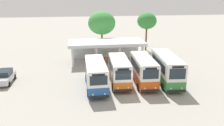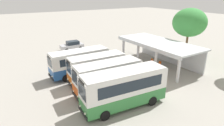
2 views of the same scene
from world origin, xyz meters
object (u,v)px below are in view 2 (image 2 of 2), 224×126
(waiting_chair_middle_seat, at_px, (159,63))
(waiting_chair_second_from_end, at_px, (155,62))
(city_bus_second_in_row, at_px, (97,67))
(waiting_chair_end_by_column, at_px, (151,61))
(city_bus_nearest_orange, at_px, (80,61))
(parked_car_flank, at_px, (72,45))
(city_bus_middle_cream, at_px, (108,77))
(city_bus_fourth_amber, at_px, (124,87))

(waiting_chair_middle_seat, bearing_deg, waiting_chair_second_from_end, -175.39)
(city_bus_second_in_row, xyz_separation_m, waiting_chair_end_by_column, (-1.00, 9.43, -1.26))
(city_bus_nearest_orange, distance_m, city_bus_second_in_row, 3.09)
(parked_car_flank, relative_size, waiting_chair_end_by_column, 4.73)
(waiting_chair_end_by_column, bearing_deg, waiting_chair_middle_seat, 5.44)
(waiting_chair_second_from_end, bearing_deg, city_bus_nearest_orange, -104.47)
(parked_car_flank, bearing_deg, city_bus_second_in_row, -9.32)
(city_bus_middle_cream, xyz_separation_m, waiting_chair_second_from_end, (-3.24, 9.79, -1.32))
(city_bus_middle_cream, bearing_deg, city_bus_fourth_amber, -1.58)
(city_bus_fourth_amber, distance_m, waiting_chair_second_from_end, 11.74)
(city_bus_nearest_orange, distance_m, city_bus_fourth_amber, 8.90)
(city_bus_fourth_amber, xyz_separation_m, parked_car_flank, (-20.12, 2.69, -1.11))
(city_bus_fourth_amber, bearing_deg, city_bus_middle_cream, 178.42)
(city_bus_nearest_orange, bearing_deg, waiting_chair_end_by_column, 79.22)
(city_bus_fourth_amber, relative_size, waiting_chair_second_from_end, 9.33)
(city_bus_second_in_row, relative_size, parked_car_flank, 1.65)
(city_bus_middle_cream, height_order, waiting_chair_middle_seat, city_bus_middle_cream)
(parked_car_flank, relative_size, waiting_chair_second_from_end, 4.73)
(waiting_chair_second_from_end, height_order, waiting_chair_middle_seat, same)
(city_bus_fourth_amber, distance_m, waiting_chair_end_by_column, 12.07)
(city_bus_middle_cream, bearing_deg, parked_car_flank, 171.36)
(waiting_chair_second_from_end, distance_m, waiting_chair_middle_seat, 0.72)
(city_bus_middle_cream, height_order, waiting_chair_end_by_column, city_bus_middle_cream)
(city_bus_fourth_amber, distance_m, waiting_chair_middle_seat, 11.43)
(city_bus_nearest_orange, height_order, waiting_chair_middle_seat, city_bus_nearest_orange)
(city_bus_second_in_row, bearing_deg, parked_car_flank, 170.68)
(city_bus_middle_cream, relative_size, parked_car_flank, 1.75)
(parked_car_flank, bearing_deg, waiting_chair_second_from_end, 27.28)
(waiting_chair_middle_seat, bearing_deg, parked_car_flank, -153.69)
(city_bus_fourth_amber, bearing_deg, waiting_chair_end_by_column, 125.26)
(city_bus_fourth_amber, xyz_separation_m, waiting_chair_middle_seat, (-5.48, 9.93, -1.41))
(waiting_chair_middle_seat, bearing_deg, city_bus_second_in_row, -92.62)
(city_bus_second_in_row, xyz_separation_m, city_bus_middle_cream, (2.96, -0.28, 0.06))
(city_bus_second_in_row, bearing_deg, city_bus_fourth_amber, -3.48)
(city_bus_nearest_orange, height_order, parked_car_flank, city_bus_nearest_orange)
(waiting_chair_end_by_column, xyz_separation_m, waiting_chair_second_from_end, (0.72, 0.08, 0.00))
(waiting_chair_second_from_end, bearing_deg, parked_car_flank, -152.72)
(city_bus_second_in_row, height_order, waiting_chair_second_from_end, city_bus_second_in_row)
(waiting_chair_end_by_column, bearing_deg, waiting_chair_second_from_end, 6.28)
(city_bus_nearest_orange, relative_size, waiting_chair_end_by_column, 8.66)
(city_bus_fourth_amber, height_order, waiting_chair_middle_seat, city_bus_fourth_amber)
(city_bus_middle_cream, relative_size, city_bus_fourth_amber, 0.89)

